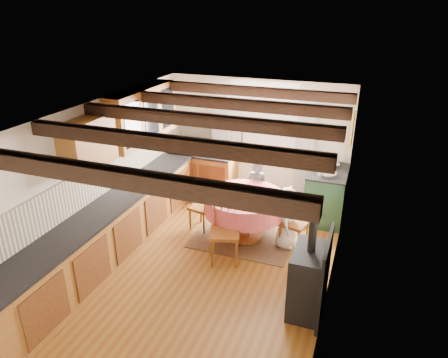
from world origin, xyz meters
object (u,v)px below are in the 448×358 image
at_px(cast_iron_stove, 310,264).
at_px(child_far, 257,190).
at_px(chair_right, 295,220).
at_px(dining_table, 244,217).
at_px(chair_near, 225,231).
at_px(child_right, 287,218).
at_px(cup, 262,204).
at_px(chair_left, 202,205).
at_px(aga_range, 326,194).

height_order(cast_iron_stove, child_far, cast_iron_stove).
bearing_deg(chair_right, dining_table, 103.11).
bearing_deg(chair_near, child_right, 25.77).
relative_size(dining_table, cast_iron_stove, 0.95).
bearing_deg(cup, chair_right, 30.36).
bearing_deg(chair_left, child_right, 101.62).
height_order(child_far, cup, child_far).
distance_m(dining_table, chair_near, 0.77).
height_order(chair_near, aga_range, chair_near).
height_order(chair_right, cast_iron_stove, cast_iron_stove).
height_order(dining_table, chair_left, chair_left).
bearing_deg(chair_right, aga_range, -2.41).
bearing_deg(child_far, aga_range, -157.78).
distance_m(cast_iron_stove, cup, 1.49).
relative_size(chair_left, child_far, 0.79).
bearing_deg(aga_range, chair_near, -123.15).
bearing_deg(child_right, cup, 123.82).
xyz_separation_m(dining_table, child_right, (0.71, -0.00, 0.12)).
bearing_deg(child_far, chair_right, 139.87).
bearing_deg(chair_right, cup, 134.06).
relative_size(dining_table, chair_left, 1.47).
xyz_separation_m(aga_range, cup, (-0.83, -1.49, 0.37)).
distance_m(aga_range, child_far, 1.28).
height_order(chair_right, cup, chair_right).
bearing_deg(dining_table, cast_iron_stove, -47.75).
distance_m(chair_left, chair_right, 1.64).
relative_size(chair_right, child_far, 0.86).
xyz_separation_m(child_far, child_right, (0.71, -0.73, -0.06)).
xyz_separation_m(chair_near, cast_iron_stove, (1.38, -0.68, 0.18)).
xyz_separation_m(chair_near, child_far, (0.08, 1.48, 0.05)).
distance_m(dining_table, aga_range, 1.69).
height_order(dining_table, child_far, child_far).
bearing_deg(cup, chair_left, 163.76).
distance_m(chair_near, cast_iron_stove, 1.55).
distance_m(aga_range, cup, 1.74).
bearing_deg(child_far, cast_iron_stove, 122.01).
distance_m(aga_range, child_right, 1.29).
distance_m(child_far, child_right, 1.02).
relative_size(aga_range, child_far, 0.91).
distance_m(chair_right, cup, 0.66).
bearing_deg(cup, aga_range, 60.79).
xyz_separation_m(dining_table, chair_left, (-0.79, 0.04, 0.05)).
height_order(aga_range, child_right, child_right).
height_order(chair_right, child_far, child_far).
relative_size(chair_near, cup, 10.79).
height_order(aga_range, cast_iron_stove, cast_iron_stove).
xyz_separation_m(chair_right, child_right, (-0.13, 0.01, 0.02)).
bearing_deg(chair_near, cast_iron_stove, -43.91).
relative_size(chair_near, cast_iron_stove, 0.75).
xyz_separation_m(chair_near, aga_range, (1.27, 1.95, -0.04)).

